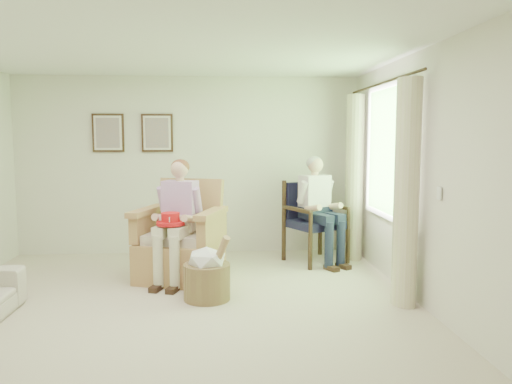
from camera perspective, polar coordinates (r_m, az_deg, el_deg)
floor at (r=4.98m, az=-9.38°, el=-13.96°), size 5.50×5.50×0.00m
back_wall at (r=7.43m, az=-7.66°, el=3.00°), size 5.00×0.04×2.60m
front_wall at (r=2.00m, az=-17.11°, el=-5.96°), size 5.00×0.04×2.60m
right_wall at (r=5.10m, az=19.53°, el=1.24°), size 0.04×5.50×2.60m
ceiling at (r=4.76m, az=-9.95°, el=16.89°), size 5.00×5.50×0.02m
window at (r=6.19m, az=14.85°, el=4.85°), size 0.13×2.50×1.63m
curtain_left at (r=5.26m, az=16.81°, el=-0.17°), size 0.34×0.34×2.30m
curtain_right at (r=7.11m, az=11.16°, el=1.58°), size 0.34×0.34×2.30m
framed_print_left at (r=7.54m, az=-16.55°, el=6.50°), size 0.45×0.05×0.55m
framed_print_right at (r=7.42m, az=-11.23°, el=6.64°), size 0.45×0.05×0.55m
wicker_armchair at (r=6.18m, az=-8.63°, el=-6.27°), size 0.94×0.93×1.20m
wood_armchair at (r=7.01m, az=6.70°, el=-2.96°), size 0.71×0.67×1.09m
person_wicker at (r=5.95m, az=-8.82°, el=-2.16°), size 0.40×0.63×1.43m
person_dark at (r=6.79m, az=7.01°, el=-1.07°), size 0.40×0.63×1.43m
red_hat at (r=5.78m, az=-9.74°, el=-3.20°), size 0.32×0.32×0.14m
hatbox at (r=5.37m, az=-5.60°, el=-9.25°), size 0.64×0.64×0.73m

